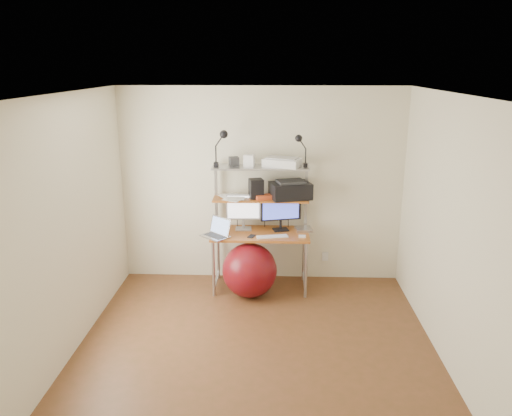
# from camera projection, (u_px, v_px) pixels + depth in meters

# --- Properties ---
(room) EXTENTS (3.60, 3.60, 3.60)m
(room) POSITION_uv_depth(u_px,v_px,m) (256.00, 231.00, 4.65)
(room) COLOR brown
(room) RESTS_ON ground
(computer_desk) EXTENTS (1.20, 0.60, 1.57)m
(computer_desk) POSITION_uv_depth(u_px,v_px,m) (260.00, 215.00, 6.18)
(computer_desk) COLOR #A65820
(computer_desk) RESTS_ON ground
(desktop) EXTENTS (1.20, 0.60, 0.00)m
(desktop) POSITION_uv_depth(u_px,v_px,m) (260.00, 233.00, 6.18)
(desktop) COLOR #A65820
(desktop) RESTS_ON computer_desk
(mid_shelf) EXTENTS (1.18, 0.34, 0.00)m
(mid_shelf) POSITION_uv_depth(u_px,v_px,m) (261.00, 198.00, 6.19)
(mid_shelf) COLOR #A65820
(mid_shelf) RESTS_ON computer_desk
(top_shelf) EXTENTS (1.18, 0.34, 0.00)m
(top_shelf) POSITION_uv_depth(u_px,v_px,m) (261.00, 166.00, 6.07)
(top_shelf) COLOR #A4A4A9
(top_shelf) RESTS_ON computer_desk
(floor) EXTENTS (3.60, 3.60, 0.00)m
(floor) POSITION_uv_depth(u_px,v_px,m) (256.00, 349.00, 5.00)
(floor) COLOR brown
(floor) RESTS_ON ground
(wall_outlet) EXTENTS (0.08, 0.01, 0.12)m
(wall_outlet) POSITION_uv_depth(u_px,v_px,m) (325.00, 256.00, 6.60)
(wall_outlet) COLOR silver
(wall_outlet) RESTS_ON room
(monitor_silver) EXTENTS (0.44, 0.16, 0.49)m
(monitor_silver) POSITION_uv_depth(u_px,v_px,m) (243.00, 209.00, 6.25)
(monitor_silver) COLOR #A9AAAE
(monitor_silver) RESTS_ON desktop
(monitor_black) EXTENTS (0.51, 0.19, 0.51)m
(monitor_black) POSITION_uv_depth(u_px,v_px,m) (281.00, 210.00, 6.21)
(monitor_black) COLOR black
(monitor_black) RESTS_ON desktop
(laptop) EXTENTS (0.42, 0.42, 0.29)m
(laptop) POSITION_uv_depth(u_px,v_px,m) (218.00, 232.00, 6.04)
(laptop) COLOR #B5B5BA
(laptop) RESTS_ON desktop
(keyboard) EXTENTS (0.39, 0.19, 0.01)m
(keyboard) POSITION_uv_depth(u_px,v_px,m) (272.00, 237.00, 6.02)
(keyboard) COLOR silver
(keyboard) RESTS_ON desktop
(mouse) EXTENTS (0.08, 0.05, 0.02)m
(mouse) POSITION_uv_depth(u_px,v_px,m) (302.00, 236.00, 6.01)
(mouse) COLOR silver
(mouse) RESTS_ON desktop
(mac_mini) EXTENTS (0.23, 0.23, 0.04)m
(mac_mini) POSITION_uv_depth(u_px,v_px,m) (304.00, 229.00, 6.25)
(mac_mini) COLOR #B5B5BA
(mac_mini) RESTS_ON desktop
(phone) EXTENTS (0.10, 0.14, 0.01)m
(phone) POSITION_uv_depth(u_px,v_px,m) (251.00, 236.00, 6.03)
(phone) COLOR black
(phone) RESTS_ON desktop
(printer) EXTENTS (0.55, 0.45, 0.23)m
(printer) POSITION_uv_depth(u_px,v_px,m) (290.00, 190.00, 6.14)
(printer) COLOR black
(printer) RESTS_ON mid_shelf
(nas_cube) EXTENTS (0.20, 0.20, 0.24)m
(nas_cube) POSITION_uv_depth(u_px,v_px,m) (256.00, 189.00, 6.15)
(nas_cube) COLOR black
(nas_cube) RESTS_ON mid_shelf
(red_box) EXTENTS (0.22, 0.18, 0.05)m
(red_box) POSITION_uv_depth(u_px,v_px,m) (263.00, 197.00, 6.12)
(red_box) COLOR #CC4820
(red_box) RESTS_ON mid_shelf
(scanner) EXTENTS (0.50, 0.40, 0.11)m
(scanner) POSITION_uv_depth(u_px,v_px,m) (282.00, 162.00, 6.05)
(scanner) COLOR silver
(scanner) RESTS_ON top_shelf
(box_white) EXTENTS (0.14, 0.12, 0.14)m
(box_white) POSITION_uv_depth(u_px,v_px,m) (249.00, 161.00, 6.04)
(box_white) COLOR silver
(box_white) RESTS_ON top_shelf
(box_grey) EXTENTS (0.14, 0.14, 0.11)m
(box_grey) POSITION_uv_depth(u_px,v_px,m) (234.00, 161.00, 6.08)
(box_grey) COLOR #2D2D2F
(box_grey) RESTS_ON top_shelf
(clip_lamp_left) EXTENTS (0.18, 0.10, 0.45)m
(clip_lamp_left) POSITION_uv_depth(u_px,v_px,m) (222.00, 140.00, 5.94)
(clip_lamp_left) COLOR black
(clip_lamp_left) RESTS_ON top_shelf
(clip_lamp_right) EXTENTS (0.16, 0.09, 0.39)m
(clip_lamp_right) POSITION_uv_depth(u_px,v_px,m) (300.00, 144.00, 5.94)
(clip_lamp_right) COLOR black
(clip_lamp_right) RESTS_ON top_shelf
(exercise_ball) EXTENTS (0.67, 0.67, 0.67)m
(exercise_ball) POSITION_uv_depth(u_px,v_px,m) (250.00, 270.00, 6.07)
(exercise_ball) COLOR #680B0C
(exercise_ball) RESTS_ON floor
(paper_stack) EXTENTS (0.40, 0.42, 0.02)m
(paper_stack) POSITION_uv_depth(u_px,v_px,m) (233.00, 197.00, 6.19)
(paper_stack) COLOR white
(paper_stack) RESTS_ON mid_shelf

